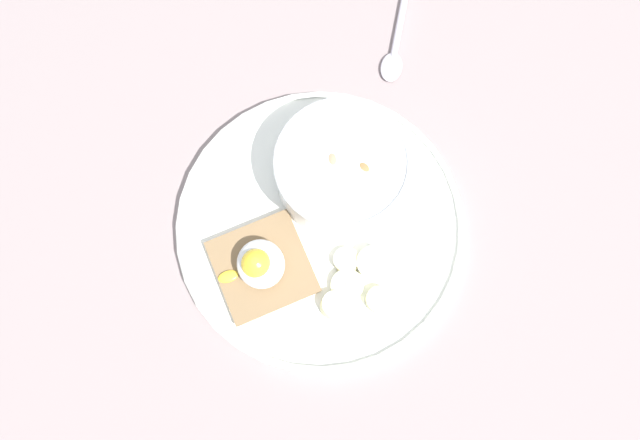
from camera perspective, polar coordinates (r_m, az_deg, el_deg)
name	(u,v)px	position (r cm, az deg, el deg)	size (l,w,h in cm)	color
ground_plane	(320,229)	(66.36, 0.00, -0.86)	(120.00, 120.00, 2.00)	gray
plate	(320,225)	(64.61, 0.00, -0.48)	(29.93, 29.93, 1.60)	white
oatmeal_bowl	(342,170)	(63.00, 2.02, 4.64)	(13.63, 13.63, 5.74)	white
toast_slice	(263,267)	(63.08, -5.27, -4.33)	(9.12, 9.12, 1.18)	olive
poached_egg	(259,264)	(61.02, -5.58, -4.02)	(4.95, 6.90, 3.75)	white
banana_slice_front	(346,260)	(63.07, 2.42, -3.71)	(3.20, 3.10, 1.39)	beige
banana_slice_left	(379,300)	(62.72, 5.40, -7.27)	(3.21, 3.25, 1.17)	beige
banana_slice_back	(349,285)	(62.76, 2.63, -5.95)	(4.71, 4.72, 1.15)	beige
banana_slice_right	(373,262)	(62.94, 4.91, -3.87)	(4.43, 4.54, 2.04)	beige
banana_slice_inner	(335,305)	(62.25, 1.35, -7.80)	(3.11, 3.25, 1.66)	beige
spoon	(396,45)	(73.41, 6.93, 15.57)	(11.05, 8.31, 0.80)	silver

